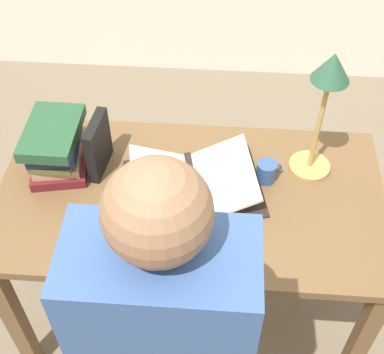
% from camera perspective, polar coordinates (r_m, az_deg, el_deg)
% --- Properties ---
extents(ground_plane, '(12.00, 12.00, 0.00)m').
position_cam_1_polar(ground_plane, '(2.55, -0.11, -13.18)').
color(ground_plane, '#70604C').
extents(reading_desk, '(1.39, 0.75, 0.77)m').
position_cam_1_polar(reading_desk, '(2.00, -0.14, -3.81)').
color(reading_desk, brown).
rests_on(reading_desk, ground_plane).
extents(open_book, '(0.55, 0.43, 0.09)m').
position_cam_1_polar(open_book, '(1.91, 0.12, -0.66)').
color(open_book, black).
rests_on(open_book, reading_desk).
extents(book_stack_tall, '(0.24, 0.28, 0.19)m').
position_cam_1_polar(book_stack_tall, '(2.00, -14.33, 3.09)').
color(book_stack_tall, maroon).
rests_on(book_stack_tall, reading_desk).
extents(book_standing_upright, '(0.06, 0.18, 0.22)m').
position_cam_1_polar(book_standing_upright, '(1.96, -9.98, 3.33)').
color(book_standing_upright, black).
rests_on(book_standing_upright, reading_desk).
extents(reading_lamp, '(0.15, 0.15, 0.51)m').
position_cam_1_polar(reading_lamp, '(1.81, 14.19, 8.86)').
color(reading_lamp, tan).
rests_on(reading_lamp, reading_desk).
extents(coffee_mug, '(0.10, 0.07, 0.08)m').
position_cam_1_polar(coffee_mug, '(1.95, 7.98, 0.58)').
color(coffee_mug, '#335184').
rests_on(coffee_mug, reading_desk).
extents(pencil, '(0.06, 0.17, 0.01)m').
position_cam_1_polar(pencil, '(1.81, -3.39, -6.01)').
color(pencil, gold).
rests_on(pencil, reading_desk).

